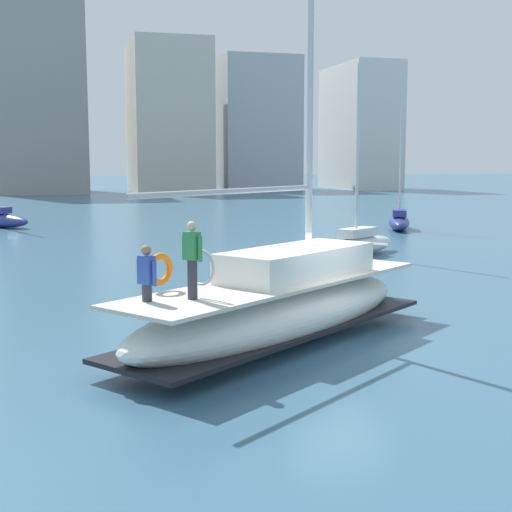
# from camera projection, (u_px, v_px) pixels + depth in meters

# --- Properties ---
(ground_plane) EXTENTS (400.00, 400.00, 0.00)m
(ground_plane) POSITION_uv_depth(u_px,v_px,m) (330.00, 340.00, 16.97)
(ground_plane) COLOR #38607A
(main_sailboat) EXTENTS (9.18, 7.58, 12.76)m
(main_sailboat) POSITION_uv_depth(u_px,v_px,m) (281.00, 304.00, 16.68)
(main_sailboat) COLOR white
(main_sailboat) RESTS_ON ground
(moored_sloop_near) EXTENTS (3.43, 5.38, 7.69)m
(moored_sloop_near) POSITION_uv_depth(u_px,v_px,m) (399.00, 220.00, 44.52)
(moored_sloop_near) COLOR navy
(moored_sloop_near) RESTS_ON ground
(moored_cutter_left) EXTENTS (5.05, 4.10, 8.47)m
(moored_cutter_left) POSITION_uv_depth(u_px,v_px,m) (360.00, 242.00, 32.25)
(moored_cutter_left) COLOR silver
(moored_cutter_left) RESTS_ON ground
(waterfront_buildings) EXTENTS (84.86, 19.32, 24.62)m
(waterfront_buildings) POSITION_uv_depth(u_px,v_px,m) (112.00, 122.00, 99.78)
(waterfront_buildings) COLOR gray
(waterfront_buildings) RESTS_ON ground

